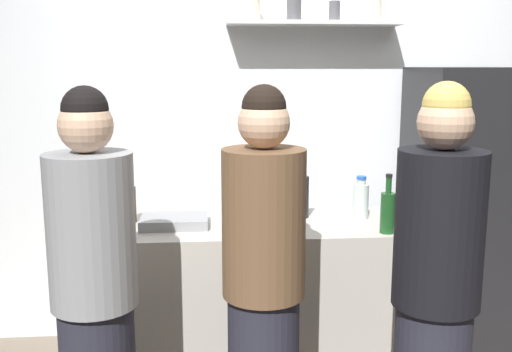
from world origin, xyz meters
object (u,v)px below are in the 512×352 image
Objects in this scene: person_grey_hoodie at (95,296)px; person_brown_jacket at (264,286)px; baking_pan at (174,221)px; wine_bottle_pale_glass at (265,202)px; refrigerator at (464,213)px; wine_bottle_dark_glass at (302,195)px; person_blonde at (435,295)px; water_bottle_plastic at (361,200)px; utensil_holder at (235,205)px; wine_bottle_amber_glass at (129,203)px; wine_bottle_green_glass at (388,211)px.

person_brown_jacket reaches higher than person_grey_hoodie.
baking_pan is 0.21× the size of person_brown_jacket.
baking_pan is 1.18× the size of wine_bottle_pale_glass.
refrigerator is 1.70m from baking_pan.
wine_bottle_dark_glass is 0.19× the size of person_blonde.
water_bottle_plastic is at bearing 4.63° from baking_pan.
person_grey_hoodie is (-0.59, -0.87, -0.15)m from utensil_holder.
refrigerator is 8.04× the size of utensil_holder.
refrigerator reaches higher than wine_bottle_pale_glass.
utensil_holder is at bearing -79.21° from person_blonde.
person_blonde is 1.34m from person_grey_hoodie.
person_grey_hoodie is (-0.75, -0.74, -0.20)m from wine_bottle_pale_glass.
refrigerator is at bearing -144.32° from person_blonde.
person_grey_hoodie is at bearing -124.27° from utensil_holder.
wine_bottle_dark_glass is at bearing -10.00° from utensil_holder.
wine_bottle_amber_glass reaches higher than utensil_holder.
person_brown_jacket is at bearing -146.63° from wine_bottle_green_glass.
wine_bottle_dark_glass is (0.36, -0.06, 0.06)m from utensil_holder.
wine_bottle_green_glass is 0.18× the size of person_blonde.
person_grey_hoodie is at bearing -160.19° from wine_bottle_green_glass.
person_brown_jacket is (-1.27, -0.96, -0.04)m from refrigerator.
person_grey_hoodie is at bearing -135.24° from wine_bottle_pale_glass.
refrigerator is 5.78× the size of wine_bottle_green_glass.
wine_bottle_amber_glass is (-1.91, -0.23, 0.15)m from refrigerator.
baking_pan is 1.62× the size of utensil_holder.
wine_bottle_dark_glass is at bearing 45.33° from person_brown_jacket.
refrigerator reaches higher than person_brown_jacket.
person_brown_jacket is (0.08, -0.82, -0.15)m from utensil_holder.
wine_bottle_dark_glass is at bearing 141.12° from person_grey_hoodie.
wine_bottle_dark_glass is 0.21m from wine_bottle_pale_glass.
water_bottle_plastic is 0.14× the size of person_brown_jacket.
person_blonde reaches higher than wine_bottle_pale_glass.
wine_bottle_green_glass is at bearing -78.83° from water_bottle_plastic.
wine_bottle_pale_glass reaches higher than water_bottle_plastic.
wine_bottle_pale_glass is at bearing 145.51° from person_grey_hoodie.
refrigerator reaches higher than person_blonde.
wine_bottle_pale_glass is 1.06m from person_blonde.
person_blonde is (0.59, -0.87, -0.19)m from wine_bottle_pale_glass.
wine_bottle_green_glass is 1.42m from person_grey_hoodie.
wine_bottle_pale_glass is 0.18× the size of person_brown_jacket.
wine_bottle_dark_glass is at bearing 1.77° from wine_bottle_amber_glass.
water_bottle_plastic is at bearing 101.17° from wine_bottle_green_glass.
utensil_holder is 0.13× the size of person_brown_jacket.
wine_bottle_amber_glass is at bearing -172.08° from person_grey_hoodie.
person_blonde is (0.02, -0.60, -0.19)m from wine_bottle_green_glass.
person_grey_hoodie is at bearing -92.83° from wine_bottle_amber_glass.
wine_bottle_dark_glass is at bearing 10.33° from baking_pan.
refrigerator is 1.29m from person_blonde.
baking_pan is at bearing -169.67° from wine_bottle_dark_glass.
person_blonde reaches higher than person_brown_jacket.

